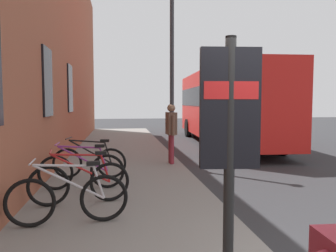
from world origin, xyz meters
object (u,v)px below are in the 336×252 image
(bicycle_by_door, at_px, (80,182))
(street_lamp, at_px, (172,60))
(bicycle_nearest_sign, at_px, (82,171))
(bicycle_far_end, at_px, (69,198))
(bicycle_leaning_wall, at_px, (90,162))
(transit_info_sign, at_px, (230,125))
(city_bus, at_px, (225,103))
(pedestrian_near_bus, at_px, (171,127))

(bicycle_by_door, relative_size, street_lamp, 0.34)
(bicycle_nearest_sign, height_order, street_lamp, street_lamp)
(bicycle_far_end, xyz_separation_m, bicycle_nearest_sign, (1.98, 0.02, 0.00))
(bicycle_leaning_wall, bearing_deg, transit_info_sign, -161.05)
(bicycle_far_end, relative_size, city_bus, 0.17)
(bicycle_far_end, bearing_deg, street_lamp, -26.89)
(bicycle_nearest_sign, relative_size, bicycle_leaning_wall, 1.01)
(transit_info_sign, height_order, city_bus, city_bus)
(city_bus, bearing_deg, bicycle_by_door, 146.99)
(transit_info_sign, distance_m, pedestrian_near_bus, 6.57)
(pedestrian_near_bus, bearing_deg, city_bus, -33.73)
(bicycle_far_end, relative_size, street_lamp, 0.35)
(bicycle_by_door, relative_size, city_bus, 0.17)
(transit_info_sign, relative_size, pedestrian_near_bus, 1.36)
(transit_info_sign, height_order, street_lamp, street_lamp)
(bicycle_nearest_sign, height_order, pedestrian_near_bus, pedestrian_near_bus)
(bicycle_by_door, bearing_deg, street_lamp, -32.26)
(pedestrian_near_bus, height_order, street_lamp, street_lamp)
(bicycle_nearest_sign, distance_m, street_lamp, 4.32)
(bicycle_leaning_wall, relative_size, transit_info_sign, 0.73)
(bicycle_nearest_sign, bearing_deg, bicycle_leaning_wall, -3.83)
(bicycle_far_end, xyz_separation_m, bicycle_by_door, (0.98, -0.06, 0.00))
(street_lamp, bearing_deg, city_bus, -33.54)
(bicycle_by_door, bearing_deg, pedestrian_near_bus, -32.00)
(bicycle_far_end, height_order, bicycle_nearest_sign, same)
(bicycle_by_door, height_order, transit_info_sign, transit_info_sign)
(bicycle_by_door, xyz_separation_m, city_bus, (8.50, -5.53, 1.41))
(bicycle_leaning_wall, distance_m, transit_info_sign, 5.40)
(bicycle_far_end, distance_m, transit_info_sign, 2.93)
(bicycle_by_door, xyz_separation_m, street_lamp, (3.53, -2.23, 2.64))
(bicycle_far_end, xyz_separation_m, street_lamp, (4.50, -2.28, 2.64))
(bicycle_far_end, bearing_deg, city_bus, -30.50)
(bicycle_leaning_wall, distance_m, street_lamp, 3.79)
(street_lamp, bearing_deg, transit_info_sign, 175.36)
(bicycle_far_end, bearing_deg, bicycle_by_door, -3.36)
(bicycle_nearest_sign, height_order, bicycle_leaning_wall, same)
(bicycle_by_door, distance_m, bicycle_leaning_wall, 1.99)
(city_bus, bearing_deg, transit_info_sign, 161.58)
(bicycle_leaning_wall, relative_size, pedestrian_near_bus, 1.00)
(bicycle_far_end, distance_m, bicycle_by_door, 0.98)
(pedestrian_near_bus, bearing_deg, street_lamp, -117.48)
(city_bus, xyz_separation_m, street_lamp, (-4.98, 3.30, 1.23))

